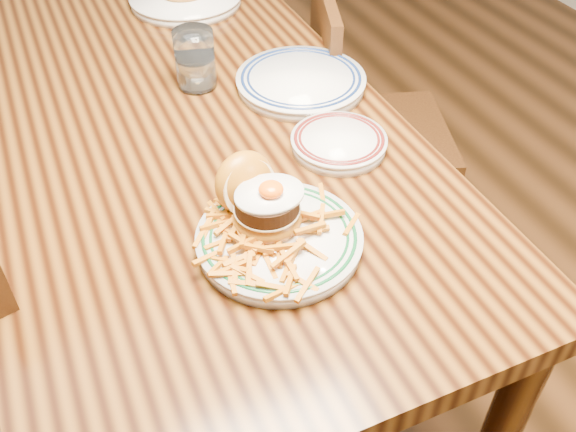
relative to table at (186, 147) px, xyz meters
name	(u,v)px	position (x,y,z in m)	size (l,w,h in m)	color
floor	(210,331)	(0.00, 0.00, -0.66)	(6.00, 6.00, 0.00)	black
table	(186,147)	(0.00, 0.00, 0.00)	(0.85, 1.60, 0.75)	black
chair_right	(360,122)	(0.56, 0.19, -0.21)	(0.50, 0.50, 0.85)	#41250D
main_plate	(273,225)	(0.03, -0.44, 0.12)	(0.28, 0.29, 0.13)	silver
side_plate	(339,142)	(0.25, -0.25, 0.10)	(0.19, 0.20, 0.03)	silver
rear_plate	(301,81)	(0.28, -0.01, 0.11)	(0.29, 0.29, 0.03)	silver
water_glass	(195,62)	(0.07, 0.09, 0.15)	(0.09, 0.09, 0.13)	white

